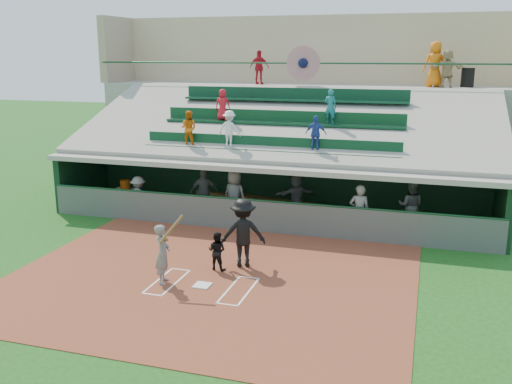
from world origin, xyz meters
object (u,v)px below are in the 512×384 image
(home_plate, at_px, (202,285))
(catcher, at_px, (217,251))
(water_cooler, at_px, (125,185))
(trash_bin, at_px, (468,78))
(white_table, at_px, (124,198))
(batter_at_plate, at_px, (163,254))

(home_plate, relative_size, catcher, 0.39)
(water_cooler, xyz_separation_m, trash_bin, (12.79, 6.94, 4.04))
(catcher, xyz_separation_m, white_table, (-5.89, 5.14, -0.17))
(home_plate, xyz_separation_m, catcher, (-0.04, 1.23, 0.54))
(home_plate, xyz_separation_m, batter_at_plate, (-1.07, -0.10, 0.81))
(catcher, distance_m, white_table, 7.82)
(white_table, bearing_deg, water_cooler, 36.01)
(batter_at_plate, bearing_deg, trash_bin, 59.34)
(home_plate, bearing_deg, trash_bin, 62.64)
(home_plate, distance_m, catcher, 1.34)
(catcher, height_order, white_table, catcher)
(home_plate, xyz_separation_m, trash_bin, (6.90, 13.34, 4.98))
(batter_at_plate, xyz_separation_m, trash_bin, (7.97, 13.45, 4.16))
(home_plate, xyz_separation_m, white_table, (-5.94, 6.37, 0.38))
(batter_at_plate, relative_size, catcher, 1.75)
(batter_at_plate, bearing_deg, water_cooler, 126.52)
(home_plate, height_order, water_cooler, water_cooler)
(home_plate, distance_m, trash_bin, 15.82)
(batter_at_plate, relative_size, white_table, 2.30)
(white_table, xyz_separation_m, trash_bin, (12.84, 6.97, 4.60))
(batter_at_plate, height_order, trash_bin, trash_bin)
(home_plate, relative_size, white_table, 0.51)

